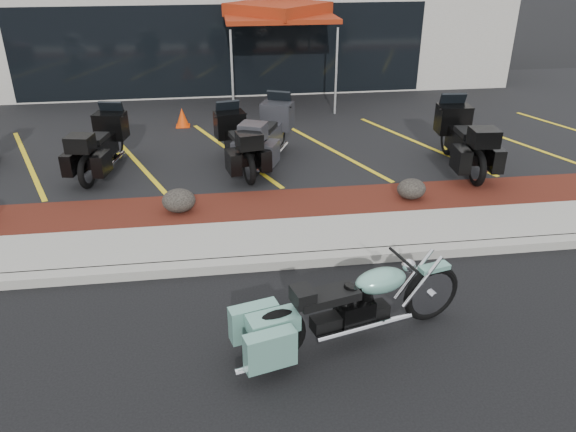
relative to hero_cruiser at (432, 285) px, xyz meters
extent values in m
plane|color=black|center=(-2.25, 0.68, -0.53)|extent=(90.00, 90.00, 0.00)
cube|color=gray|center=(-2.25, 1.58, -0.45)|extent=(24.00, 0.25, 0.15)
cube|color=gray|center=(-2.25, 2.28, -0.45)|extent=(24.00, 1.20, 0.15)
cube|color=#39190D|center=(-2.25, 3.48, -0.45)|extent=(24.00, 1.20, 0.16)
cube|color=black|center=(-2.25, 8.88, -0.45)|extent=(26.00, 9.60, 0.15)
cube|color=#A7A397|center=(-2.25, 15.18, 1.47)|extent=(18.00, 8.00, 4.00)
cube|color=black|center=(-2.25, 11.20, 0.97)|extent=(12.00, 0.06, 2.60)
ellipsoid|color=black|center=(-3.32, 3.39, -0.16)|extent=(0.59, 0.49, 0.42)
ellipsoid|color=black|center=(0.90, 3.37, -0.18)|extent=(0.53, 0.45, 0.38)
cone|color=#D93C07|center=(-3.42, 8.43, -0.14)|extent=(0.39, 0.39, 0.47)
cylinder|color=silver|center=(-1.88, 8.86, 0.75)|extent=(0.06, 0.06, 2.27)
cylinder|color=silver|center=(0.86, 9.25, 0.75)|extent=(0.06, 0.06, 2.27)
cylinder|color=silver|center=(-2.26, 11.60, 0.75)|extent=(0.06, 0.06, 2.27)
cylinder|color=silver|center=(0.48, 11.98, 0.75)|extent=(0.06, 0.06, 2.27)
cube|color=maroon|center=(-0.70, 10.42, 2.03)|extent=(3.33, 3.33, 0.12)
cube|color=maroon|center=(-0.70, 10.42, 2.20)|extent=(3.04, 3.04, 0.34)
camera|label=1|loc=(-2.63, -5.69, 3.98)|focal=35.00mm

